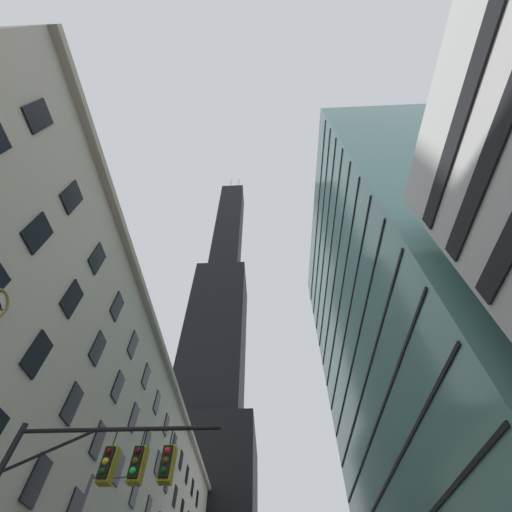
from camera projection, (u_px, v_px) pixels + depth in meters
The scene contains 4 objects.
station_building at pixel (57, 498), 32.68m from camera, with size 18.26×74.97×26.22m.
dark_skyscraper at pixel (212, 374), 99.62m from camera, with size 26.31×26.31×198.60m.
glass_office_midrise at pixel (416, 326), 40.50m from camera, with size 17.35×37.40×57.09m.
traffic_signal_mast at pixel (90, 486), 10.03m from camera, with size 7.06×0.63×6.96m.
Camera 1 is at (1.36, -6.41, 1.41)m, focal length 23.31 mm.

